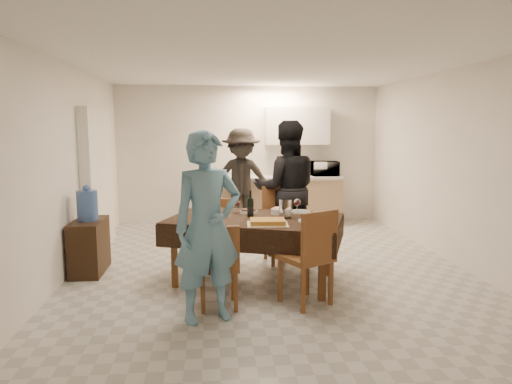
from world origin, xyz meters
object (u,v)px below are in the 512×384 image
at_px(person_far, 286,189).
at_px(person_kitchen, 241,180).
at_px(microwave, 325,169).
at_px(water_jug, 87,206).
at_px(wine_bottle, 250,204).
at_px(dining_table, 255,221).
at_px(console, 89,246).
at_px(savoury_tart, 268,222).
at_px(person_near, 208,227).
at_px(water_pitcher, 285,209).

bearing_deg(person_far, person_kitchen, -70.57).
distance_m(microwave, person_far, 2.42).
bearing_deg(water_jug, wine_bottle, -13.74).
height_order(dining_table, person_far, person_far).
bearing_deg(person_far, wine_bottle, 61.58).
distance_m(console, microwave, 4.62).
distance_m(console, water_jug, 0.52).
height_order(person_far, person_kitchen, person_far).
distance_m(wine_bottle, microwave, 3.59).
distance_m(savoury_tart, person_near, 0.94).
xyz_separation_m(water_jug, person_near, (1.50, -1.59, 0.04)).
bearing_deg(water_pitcher, savoury_tart, -127.15).
xyz_separation_m(microwave, person_far, (-1.10, -2.16, -0.09)).
relative_size(savoury_tart, person_near, 0.25).
height_order(console, person_far, person_far).
relative_size(console, water_pitcher, 3.29).
bearing_deg(person_kitchen, water_pitcher, -83.54).
bearing_deg(person_near, water_jug, 113.99).
bearing_deg(person_near, dining_table, 43.03).
height_order(water_jug, person_kitchen, person_kitchen).
xyz_separation_m(microwave, person_kitchen, (-1.62, -0.45, -0.15)).
bearing_deg(dining_table, water_pitcher, 12.12).
height_order(wine_bottle, person_near, person_near).
relative_size(dining_table, person_near, 1.25).
bearing_deg(water_pitcher, console, 166.21).
bearing_deg(dining_table, person_far, 82.60).
height_order(wine_bottle, water_pitcher, wine_bottle).
bearing_deg(person_near, water_pitcher, 28.69).
relative_size(wine_bottle, microwave, 0.63).
xyz_separation_m(dining_table, person_near, (-0.55, -1.05, 0.17)).
bearing_deg(microwave, dining_table, 62.73).
height_order(savoury_tart, microwave, microwave).
relative_size(dining_table, microwave, 4.52).
height_order(console, water_pitcher, water_pitcher).
distance_m(wine_bottle, savoury_tart, 0.47).
bearing_deg(wine_bottle, dining_table, -45.00).
bearing_deg(microwave, console, 35.79).
bearing_deg(water_jug, person_kitchen, 46.83).
bearing_deg(dining_table, person_near, -97.40).
xyz_separation_m(dining_table, water_pitcher, (0.35, -0.05, 0.15)).
xyz_separation_m(wine_bottle, savoury_tart, (0.15, -0.43, -0.13)).
height_order(water_jug, wine_bottle, wine_bottle).
bearing_deg(console, person_far, 11.14).
height_order(wine_bottle, microwave, microwave).
distance_m(water_pitcher, person_near, 1.35).
xyz_separation_m(console, person_kitchen, (2.08, 2.22, 0.57)).
distance_m(person_near, person_kitchen, 3.85).
height_order(wine_bottle, savoury_tart, wine_bottle).
xyz_separation_m(console, person_far, (2.60, 0.51, 0.62)).
bearing_deg(water_pitcher, water_jug, 166.21).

